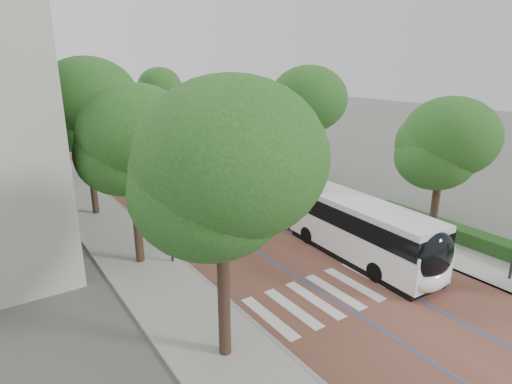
{
  "coord_description": "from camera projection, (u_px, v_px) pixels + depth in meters",
  "views": [
    {
      "loc": [
        -13.95,
        -11.58,
        10.36
      ],
      "look_at": [
        0.38,
        9.67,
        2.4
      ],
      "focal_mm": 30.0,
      "sensor_mm": 36.0,
      "label": 1
    }
  ],
  "objects": [
    {
      "name": "ground",
      "position": [
        366.0,
        295.0,
        19.69
      ],
      "size": [
        160.0,
        160.0,
        0.0
      ],
      "primitive_type": "plane",
      "color": "#51544C",
      "rests_on": "ground"
    },
    {
      "name": "road",
      "position": [
        113.0,
        150.0,
        51.36
      ],
      "size": [
        11.0,
        140.0,
        0.02
      ],
      "primitive_type": "cube",
      "color": "brown",
      "rests_on": "ground"
    },
    {
      "name": "sidewalk_left",
      "position": [
        44.0,
        157.0,
        47.34
      ],
      "size": [
        4.0,
        140.0,
        0.12
      ],
      "primitive_type": "cube",
      "color": "#989590",
      "rests_on": "ground"
    },
    {
      "name": "sidewalk_right",
      "position": [
        171.0,
        143.0,
        55.35
      ],
      "size": [
        4.0,
        140.0,
        0.12
      ],
      "primitive_type": "cube",
      "color": "#989590",
      "rests_on": "ground"
    },
    {
      "name": "kerb_left",
      "position": [
        63.0,
        155.0,
        48.35
      ],
      "size": [
        0.2,
        140.0,
        0.14
      ],
      "primitive_type": "cube",
      "color": "gray",
      "rests_on": "ground"
    },
    {
      "name": "kerb_right",
      "position": [
        157.0,
        144.0,
        54.33
      ],
      "size": [
        0.2,
        140.0,
        0.14
      ],
      "primitive_type": "cube",
      "color": "gray",
      "rests_on": "ground"
    },
    {
      "name": "zebra_crossing",
      "position": [
        353.0,
        284.0,
        20.58
      ],
      "size": [
        10.55,
        3.6,
        0.01
      ],
      "color": "silver",
      "rests_on": "ground"
    },
    {
      "name": "lane_line_left",
      "position": [
        99.0,
        151.0,
        50.5
      ],
      "size": [
        0.12,
        126.0,
        0.01
      ],
      "primitive_type": "cube",
      "color": "#2253AB",
      "rests_on": "road"
    },
    {
      "name": "lane_line_right",
      "position": [
        126.0,
        148.0,
        52.21
      ],
      "size": [
        0.12,
        126.0,
        0.01
      ],
      "primitive_type": "cube",
      "color": "#2253AB",
      "rests_on": "road"
    },
    {
      "name": "hedge",
      "position": [
        477.0,
        240.0,
        24.39
      ],
      "size": [
        1.2,
        14.0,
        0.8
      ],
      "primitive_type": "cube",
      "color": "#174317",
      "rests_on": "sidewalk_right"
    },
    {
      "name": "streetlight_far",
      "position": [
        237.0,
        123.0,
        39.21
      ],
      "size": [
        1.82,
        0.2,
        8.0
      ],
      "color": "#29292B",
      "rests_on": "sidewalk_right"
    },
    {
      "name": "lamp_post_left",
      "position": [
        168.0,
        189.0,
        21.54
      ],
      "size": [
        0.14,
        0.14,
        8.0
      ],
      "primitive_type": "cylinder",
      "color": "#29292B",
      "rests_on": "sidewalk_left"
    },
    {
      "name": "trees_left",
      "position": [
        72.0,
        111.0,
        31.17
      ],
      "size": [
        6.44,
        60.73,
        10.02
      ],
      "color": "black",
      "rests_on": "ground"
    },
    {
      "name": "trees_right",
      "position": [
        243.0,
        104.0,
        39.84
      ],
      "size": [
        5.97,
        47.5,
        9.41
      ],
      "color": "black",
      "rests_on": "ground"
    },
    {
      "name": "lead_bus",
      "position": [
        316.0,
        210.0,
        25.94
      ],
      "size": [
        3.39,
        18.49,
        3.2
      ],
      "rotation": [
        0.0,
        0.0,
        -0.05
      ],
      "color": "black",
      "rests_on": "ground"
    },
    {
      "name": "bus_queued_0",
      "position": [
        190.0,
        162.0,
        37.92
      ],
      "size": [
        3.25,
        12.52,
        3.2
      ],
      "rotation": [
        0.0,
        0.0,
        0.06
      ],
      "color": "white",
      "rests_on": "ground"
    },
    {
      "name": "bus_queued_1",
      "position": [
        145.0,
        139.0,
        49.29
      ],
      "size": [
        3.14,
        12.51,
        3.2
      ],
      "rotation": [
        0.0,
        0.0,
        -0.05
      ],
      "color": "white",
      "rests_on": "ground"
    },
    {
      "name": "bus_queued_2",
      "position": [
        110.0,
        126.0,
        59.11
      ],
      "size": [
        2.78,
        12.45,
        3.2
      ],
      "rotation": [
        0.0,
        0.0,
        0.02
      ],
      "color": "white",
      "rests_on": "ground"
    }
  ]
}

